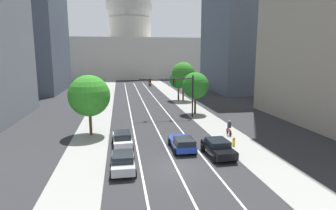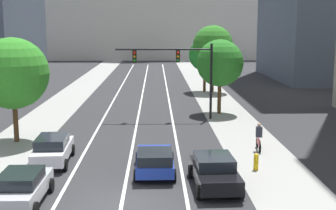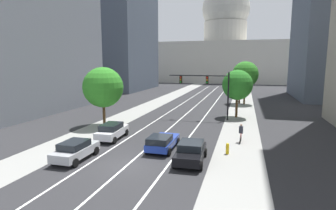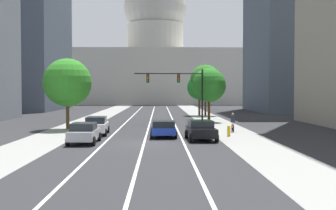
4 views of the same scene
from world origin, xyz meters
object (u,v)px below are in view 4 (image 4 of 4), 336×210
(car_black, at_px, (201,130))
(car_blue, at_px, (163,128))
(fire_hydrant, at_px, (229,131))
(street_tree_mid_left, at_px, (67,83))
(capitol_building, at_px, (155,59))
(car_silver, at_px, (84,133))
(cyclist, at_px, (233,123))
(street_tree_near_right, at_px, (209,85))
(car_white, at_px, (96,125))
(street_tree_far_right, at_px, (205,80))
(street_tree_mid_right, at_px, (199,87))
(traffic_signal_mast, at_px, (180,84))

(car_black, bearing_deg, car_blue, 51.86)
(fire_hydrant, distance_m, street_tree_mid_left, 16.24)
(capitol_building, xyz_separation_m, car_silver, (-4.22, -91.08, -11.81))
(car_silver, distance_m, cyclist, 14.43)
(street_tree_near_right, relative_size, street_tree_mid_left, 0.94)
(car_white, distance_m, street_tree_far_right, 29.77)
(car_blue, xyz_separation_m, car_white, (-5.62, 1.99, 0.08))
(cyclist, relative_size, street_tree_far_right, 0.23)
(car_blue, bearing_deg, car_black, -126.28)
(car_silver, height_order, street_tree_mid_right, street_tree_mid_right)
(car_black, relative_size, car_blue, 0.99)
(car_blue, height_order, street_tree_near_right, street_tree_near_right)
(car_silver, distance_m, street_tree_near_right, 23.26)
(traffic_signal_mast, relative_size, cyclist, 4.50)
(car_white, xyz_separation_m, street_tree_near_right, (11.15, 14.16, 3.54))
(car_white, relative_size, fire_hydrant, 4.84)
(car_black, distance_m, car_white, 9.34)
(capitol_building, relative_size, car_blue, 12.02)
(capitol_building, distance_m, car_silver, 91.94)
(car_silver, height_order, street_tree_mid_left, street_tree_mid_left)
(fire_hydrant, bearing_deg, car_black, -135.57)
(fire_hydrant, xyz_separation_m, street_tree_near_right, (0.21, 15.71, 3.89))
(car_silver, bearing_deg, street_tree_far_right, -20.31)
(capitol_building, distance_m, street_tree_mid_left, 81.09)
(car_white, bearing_deg, car_silver, 177.30)
(capitol_building, relative_size, fire_hydrant, 58.67)
(street_tree_mid_right, relative_size, street_tree_near_right, 0.95)
(street_tree_far_right, bearing_deg, traffic_signal_mast, -106.64)
(car_white, relative_size, traffic_signal_mast, 0.57)
(capitol_building, xyz_separation_m, car_white, (-4.21, -85.15, -11.78))
(capitol_building, bearing_deg, traffic_signal_mast, -87.33)
(traffic_signal_mast, bearing_deg, street_tree_mid_left, -147.72)
(car_silver, bearing_deg, car_black, -77.20)
(street_tree_far_right, height_order, street_tree_near_right, street_tree_far_right)
(car_silver, xyz_separation_m, street_tree_mid_right, (11.27, 33.22, 3.42))
(fire_hydrant, bearing_deg, car_blue, -175.27)
(traffic_signal_mast, relative_size, street_tree_far_right, 1.03)
(fire_hydrant, distance_m, cyclist, 3.89)
(car_silver, bearing_deg, street_tree_mid_right, -18.76)
(capitol_building, height_order, fire_hydrant, capitol_building)
(capitol_building, height_order, cyclist, capitol_building)
(street_tree_far_right, xyz_separation_m, street_tree_near_right, (-0.96, -12.67, -0.90))
(car_black, bearing_deg, traffic_signal_mast, 0.63)
(street_tree_mid_left, bearing_deg, capitol_building, 84.56)
(car_white, bearing_deg, street_tree_mid_right, -25.11)
(car_black, height_order, fire_hydrant, car_black)
(cyclist, relative_size, street_tree_near_right, 0.27)
(car_silver, distance_m, street_tree_mid_right, 35.25)
(car_black, bearing_deg, street_tree_near_right, -10.80)
(car_blue, relative_size, cyclist, 2.58)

